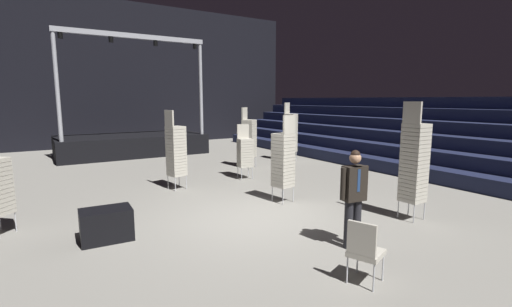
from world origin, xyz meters
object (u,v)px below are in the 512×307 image
(chair_stack_front_left, at_px, (414,162))
(chair_stack_mid_right, at_px, (249,138))
(chair_stack_rear_left, at_px, (291,132))
(chair_stack_rear_right, at_px, (245,152))
(stage_riser, at_px, (132,143))
(chair_stack_mid_centre, at_px, (176,150))
(chair_stack_mid_left, at_px, (283,159))
(loose_chair_near_man, at_px, (364,248))
(man_with_tie, at_px, (354,193))
(equipment_road_case, at_px, (106,225))

(chair_stack_front_left, height_order, chair_stack_mid_right, chair_stack_front_left)
(chair_stack_rear_left, bearing_deg, chair_stack_rear_right, 4.07)
(chair_stack_rear_left, xyz_separation_m, chair_stack_rear_right, (-3.34, -1.91, -0.34))
(stage_riser, height_order, chair_stack_mid_centre, stage_riser)
(stage_riser, height_order, chair_stack_rear_left, stage_riser)
(chair_stack_mid_right, bearing_deg, chair_stack_mid_left, 36.03)
(chair_stack_rear_right, height_order, loose_chair_near_man, chair_stack_rear_right)
(stage_riser, relative_size, chair_stack_mid_right, 2.84)
(man_with_tie, height_order, equipment_road_case, man_with_tie)
(chair_stack_mid_centre, height_order, loose_chair_near_man, chair_stack_mid_centre)
(chair_stack_mid_centre, bearing_deg, chair_stack_rear_left, 96.01)
(chair_stack_rear_left, height_order, chair_stack_rear_right, chair_stack_rear_left)
(man_with_tie, relative_size, chair_stack_front_left, 0.68)
(equipment_road_case, bearing_deg, chair_stack_mid_right, 38.81)
(stage_riser, height_order, chair_stack_front_left, stage_riser)
(stage_riser, distance_m, chair_stack_mid_centre, 7.67)
(chair_stack_mid_right, relative_size, loose_chair_near_man, 2.44)
(stage_riser, xyz_separation_m, chair_stack_mid_right, (3.04, -5.88, 0.60))
(chair_stack_front_left, xyz_separation_m, chair_stack_rear_left, (2.29, 7.35, -0.04))
(chair_stack_mid_centre, distance_m, loose_chair_near_man, 6.70)
(chair_stack_mid_left, distance_m, chair_stack_rear_left, 6.15)
(chair_stack_front_left, bearing_deg, stage_riser, -168.43)
(chair_stack_front_left, relative_size, chair_stack_mid_right, 1.11)
(chair_stack_rear_right, distance_m, equipment_road_case, 5.81)
(chair_stack_mid_centre, xyz_separation_m, equipment_road_case, (-2.43, -3.02, -0.85))
(chair_stack_front_left, bearing_deg, chair_stack_mid_right, 178.07)
(equipment_road_case, distance_m, loose_chair_near_man, 4.60)
(loose_chair_near_man, bearing_deg, chair_stack_mid_left, 138.77)
(equipment_road_case, bearing_deg, chair_stack_rear_right, 33.36)
(chair_stack_mid_left, distance_m, chair_stack_mid_right, 4.75)
(chair_stack_rear_left, bearing_deg, chair_stack_front_left, 47.00)
(man_with_tie, distance_m, chair_stack_front_left, 2.29)
(chair_stack_mid_centre, bearing_deg, chair_stack_mid_left, 20.65)
(chair_stack_mid_left, bearing_deg, loose_chair_near_man, -120.98)
(chair_stack_mid_centre, bearing_deg, equipment_road_case, -52.59)
(chair_stack_front_left, height_order, equipment_road_case, chair_stack_front_left)
(chair_stack_rear_left, bearing_deg, stage_riser, -72.23)
(man_with_tie, bearing_deg, chair_stack_rear_right, -93.22)
(chair_stack_rear_left, height_order, equipment_road_case, chair_stack_rear_left)
(chair_stack_mid_left, xyz_separation_m, chair_stack_rear_right, (0.54, 2.86, -0.21))
(chair_stack_front_left, bearing_deg, loose_chair_near_man, -67.30)
(chair_stack_mid_centre, height_order, chair_stack_rear_left, chair_stack_rear_left)
(man_with_tie, relative_size, chair_stack_rear_left, 0.71)
(chair_stack_rear_right, bearing_deg, chair_stack_rear_left, -139.88)
(chair_stack_front_left, distance_m, equipment_road_case, 6.37)
(man_with_tie, distance_m, equipment_road_case, 4.55)
(stage_riser, xyz_separation_m, chair_stack_mid_centre, (-0.46, -7.63, 0.60))
(chair_stack_mid_right, bearing_deg, stage_riser, -96.33)
(chair_stack_mid_right, relative_size, chair_stack_rear_left, 0.93)
(chair_stack_front_left, distance_m, chair_stack_mid_right, 7.04)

